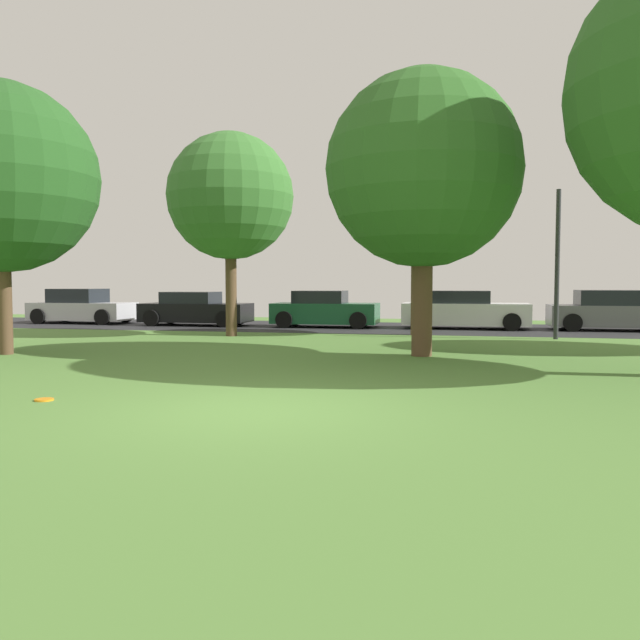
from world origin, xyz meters
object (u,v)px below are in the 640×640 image
at_px(oak_tree_center, 230,197).
at_px(oak_tree_left, 2,178).
at_px(oak_tree_right, 416,209).
at_px(birch_tree_lone, 423,170).
at_px(parked_car_green, 324,310).
at_px(street_lamp_post, 557,265).
at_px(parked_car_white, 464,311).
at_px(frisbee_disc, 44,400).
at_px(parked_car_black, 195,310).
at_px(parked_car_grey, 614,312).
at_px(parked_car_silver, 82,308).

bearing_deg(oak_tree_center, oak_tree_left, -119.41).
xyz_separation_m(oak_tree_right, birch_tree_lone, (0.54, -5.91, 0.20)).
relative_size(parked_car_green, street_lamp_post, 0.89).
height_order(oak_tree_center, birch_tree_lone, birch_tree_lone).
height_order(oak_tree_center, parked_car_white, oak_tree_center).
distance_m(oak_tree_center, street_lamp_post, 10.29).
bearing_deg(frisbee_disc, oak_tree_center, 96.23).
height_order(oak_tree_right, parked_car_white, oak_tree_right).
bearing_deg(parked_car_black, oak_tree_left, -91.57).
relative_size(parked_car_green, parked_car_grey, 0.88).
distance_m(oak_tree_left, birch_tree_lone, 9.89).
bearing_deg(street_lamp_post, parked_car_black, 165.17).
relative_size(oak_tree_center, parked_car_green, 1.61).
relative_size(oak_tree_left, oak_tree_right, 1.12).
relative_size(oak_tree_right, parked_car_silver, 1.38).
xyz_separation_m(oak_tree_center, parked_car_grey, (12.55, 5.03, -3.77)).
bearing_deg(parked_car_green, street_lamp_post, -24.60).
bearing_deg(oak_tree_right, oak_tree_left, -140.06).
height_order(parked_car_green, parked_car_white, parked_car_white).
relative_size(frisbee_disc, parked_car_green, 0.07).
distance_m(oak_tree_center, parked_car_green, 6.31).
height_order(oak_tree_right, parked_car_silver, oak_tree_right).
bearing_deg(oak_tree_center, street_lamp_post, 5.58).
distance_m(parked_car_grey, street_lamp_post, 5.04).
bearing_deg(parked_car_green, oak_tree_right, -39.60).
bearing_deg(parked_car_white, frisbee_disc, -110.70).
height_order(parked_car_silver, parked_car_grey, parked_car_silver).
bearing_deg(parked_car_black, parked_car_green, 1.55).
bearing_deg(parked_car_black, street_lamp_post, -14.83).
relative_size(parked_car_green, parked_car_white, 0.88).
height_order(birch_tree_lone, frisbee_disc, birch_tree_lone).
bearing_deg(frisbee_disc, birch_tree_lone, 53.80).
distance_m(birch_tree_lone, parked_car_green, 10.53).
bearing_deg(parked_car_green, birch_tree_lone, -64.84).
bearing_deg(parked_car_silver, oak_tree_center, -29.65).
relative_size(oak_tree_center, parked_car_white, 1.41).
xyz_separation_m(parked_car_white, street_lamp_post, (2.69, -3.90, 1.59)).
relative_size(birch_tree_lone, frisbee_disc, 24.36).
bearing_deg(oak_tree_left, frisbee_disc, -47.69).
xyz_separation_m(parked_car_silver, parked_car_green, (10.48, -0.18, -0.01)).
bearing_deg(oak_tree_left, parked_car_white, 45.59).
distance_m(parked_car_black, parked_car_green, 5.24).
relative_size(oak_tree_left, parked_car_grey, 1.41).
bearing_deg(birch_tree_lone, parked_car_grey, 56.22).
bearing_deg(parked_car_black, oak_tree_right, -17.95).
xyz_separation_m(oak_tree_right, parked_car_grey, (6.81, 3.45, -3.43)).
bearing_deg(parked_car_grey, parked_car_silver, -179.31).
bearing_deg(oak_tree_center, oak_tree_right, 15.40).
bearing_deg(street_lamp_post, oak_tree_center, -174.42).
distance_m(frisbee_disc, parked_car_grey, 19.83).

